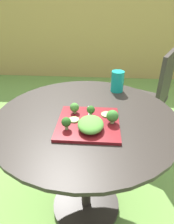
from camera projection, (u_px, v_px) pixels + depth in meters
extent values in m
plane|color=#669342|center=(86.00, 206.00, 1.34)|extent=(12.00, 12.00, 0.00)
cube|color=#A8894C|center=(98.00, 32.00, 3.14)|extent=(8.00, 0.08, 1.50)
cylinder|color=#28231E|center=(86.00, 116.00, 0.97)|extent=(0.90, 0.90, 0.02)
cylinder|color=#28231E|center=(86.00, 166.00, 1.14)|extent=(0.06, 0.06, 0.68)
cylinder|color=#28231E|center=(86.00, 204.00, 1.33)|extent=(0.44, 0.44, 0.04)
cube|color=#332D28|center=(137.00, 101.00, 1.75)|extent=(0.59, 0.59, 0.03)
cube|color=#332D28|center=(166.00, 80.00, 1.54)|extent=(0.22, 0.38, 0.45)
cylinder|color=#332D28|center=(124.00, 108.00, 2.07)|extent=(0.02, 0.02, 0.43)
cylinder|color=#332D28|center=(109.00, 124.00, 1.81)|extent=(0.02, 0.02, 0.43)
cylinder|color=#332D28|center=(158.00, 118.00, 1.91)|extent=(0.02, 0.02, 0.43)
cylinder|color=#332D28|center=(147.00, 137.00, 1.65)|extent=(0.02, 0.02, 0.43)
cube|color=maroon|center=(88.00, 123.00, 0.88)|extent=(0.28, 0.28, 0.01)
cylinder|color=#149989|center=(117.00, 81.00, 1.17)|extent=(0.08, 0.08, 0.13)
cylinder|color=#118275|center=(117.00, 84.00, 1.18)|extent=(0.07, 0.07, 0.09)
cube|color=silver|center=(89.00, 112.00, 0.95)|extent=(0.02, 0.11, 0.00)
cube|color=silver|center=(90.00, 121.00, 0.88)|extent=(0.03, 0.05, 0.00)
ellipsoid|color=#519338|center=(91.00, 124.00, 0.82)|extent=(0.11, 0.13, 0.05)
cylinder|color=#99B770|center=(67.00, 127.00, 0.83)|extent=(0.01, 0.01, 0.02)
sphere|color=#285B1E|center=(66.00, 122.00, 0.81)|extent=(0.04, 0.04, 0.04)
cylinder|color=#99B770|center=(91.00, 114.00, 0.92)|extent=(0.01, 0.01, 0.02)
sphere|color=#285B1E|center=(91.00, 110.00, 0.90)|extent=(0.04, 0.04, 0.04)
cylinder|color=#99B770|center=(112.00, 122.00, 0.87)|extent=(0.02, 0.02, 0.01)
sphere|color=#38752D|center=(112.00, 116.00, 0.85)|extent=(0.05, 0.05, 0.05)
cylinder|color=#99B770|center=(75.00, 112.00, 0.95)|extent=(0.02, 0.02, 0.01)
sphere|color=#427F33|center=(74.00, 107.00, 0.93)|extent=(0.04, 0.04, 0.04)
cylinder|color=#8EB766|center=(106.00, 114.00, 0.93)|extent=(0.05, 0.05, 0.01)
cylinder|color=#8EB766|center=(74.00, 120.00, 0.89)|extent=(0.05, 0.05, 0.01)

